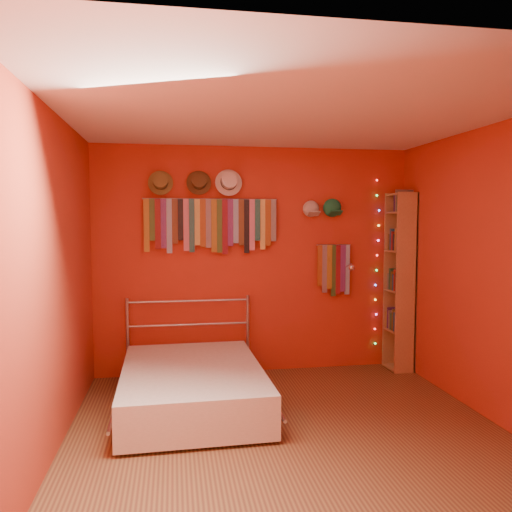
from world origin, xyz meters
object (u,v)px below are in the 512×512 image
tie_rack (211,223)px  reading_lamp (350,267)px  bed (192,386)px  bookshelf (403,280)px

tie_rack → reading_lamp: bearing=-5.6°
reading_lamp → bed: bearing=-155.7°
reading_lamp → bookshelf: bearing=-0.4°
reading_lamp → tie_rack: bearing=174.4°
reading_lamp → bed: size_ratio=0.15×
tie_rack → bookshelf: (2.15, -0.15, -0.65)m
tie_rack → reading_lamp: (1.53, -0.15, -0.50)m
tie_rack → bookshelf: bookshelf is taller
tie_rack → reading_lamp: 1.61m
tie_rack → bookshelf: bearing=-4.1°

